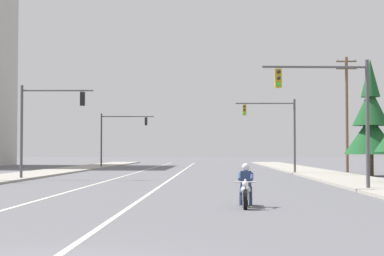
{
  "coord_description": "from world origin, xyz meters",
  "views": [
    {
      "loc": [
        2.57,
        -9.52,
        1.85
      ],
      "look_at": [
        1.49,
        26.3,
        3.18
      ],
      "focal_mm": 59.22,
      "sensor_mm": 36.0,
      "label": 1
    }
  ],
  "objects_px": {
    "conifer_tree_right_verge_far": "(371,122)",
    "traffic_signal_near_left": "(42,117)",
    "traffic_signal_mid_left": "(117,131)",
    "motorcycle_with_rider": "(246,190)",
    "traffic_signal_near_right": "(337,104)",
    "utility_pole_right_far": "(347,111)",
    "traffic_signal_mid_right": "(277,124)"
  },
  "relations": [
    {
      "from": "conifer_tree_right_verge_far",
      "to": "traffic_signal_near_left",
      "type": "bearing_deg",
      "value": -163.44
    },
    {
      "from": "traffic_signal_mid_left",
      "to": "conifer_tree_right_verge_far",
      "type": "distance_m",
      "value": 33.1
    },
    {
      "from": "motorcycle_with_rider",
      "to": "traffic_signal_mid_left",
      "type": "height_order",
      "value": "traffic_signal_mid_left"
    },
    {
      "from": "traffic_signal_near_right",
      "to": "traffic_signal_near_left",
      "type": "xyz_separation_m",
      "value": [
        -17.01,
        11.07,
        -0.02
      ]
    },
    {
      "from": "traffic_signal_near_right",
      "to": "utility_pole_right_far",
      "type": "height_order",
      "value": "utility_pole_right_far"
    },
    {
      "from": "traffic_signal_mid_left",
      "to": "motorcycle_with_rider",
      "type": "bearing_deg",
      "value": -76.84
    },
    {
      "from": "traffic_signal_near_right",
      "to": "conifer_tree_right_verge_far",
      "type": "bearing_deg",
      "value": 71.28
    },
    {
      "from": "traffic_signal_mid_right",
      "to": "utility_pole_right_far",
      "type": "relative_size",
      "value": 0.6
    },
    {
      "from": "traffic_signal_near_left",
      "to": "motorcycle_with_rider",
      "type": "bearing_deg",
      "value": -58.61
    },
    {
      "from": "traffic_signal_near_right",
      "to": "traffic_signal_mid_right",
      "type": "height_order",
      "value": "same"
    },
    {
      "from": "motorcycle_with_rider",
      "to": "traffic_signal_near_left",
      "type": "height_order",
      "value": "traffic_signal_near_left"
    },
    {
      "from": "traffic_signal_mid_left",
      "to": "utility_pole_right_far",
      "type": "distance_m",
      "value": 27.43
    },
    {
      "from": "utility_pole_right_far",
      "to": "conifer_tree_right_verge_far",
      "type": "relative_size",
      "value": 1.17
    },
    {
      "from": "motorcycle_with_rider",
      "to": "conifer_tree_right_verge_far",
      "type": "relative_size",
      "value": 0.25
    },
    {
      "from": "conifer_tree_right_verge_far",
      "to": "utility_pole_right_far",
      "type": "bearing_deg",
      "value": 89.12
    },
    {
      "from": "utility_pole_right_far",
      "to": "conifer_tree_right_verge_far",
      "type": "xyz_separation_m",
      "value": [
        -0.14,
        -8.99,
        -1.45
      ]
    },
    {
      "from": "traffic_signal_near_left",
      "to": "traffic_signal_near_right",
      "type": "bearing_deg",
      "value": -33.05
    },
    {
      "from": "traffic_signal_near_right",
      "to": "traffic_signal_near_left",
      "type": "bearing_deg",
      "value": 146.95
    },
    {
      "from": "motorcycle_with_rider",
      "to": "traffic_signal_near_right",
      "type": "distance_m",
      "value": 10.74
    },
    {
      "from": "motorcycle_with_rider",
      "to": "traffic_signal_mid_right",
      "type": "distance_m",
      "value": 32.03
    },
    {
      "from": "traffic_signal_mid_left",
      "to": "utility_pole_right_far",
      "type": "bearing_deg",
      "value": -33.25
    },
    {
      "from": "traffic_signal_near_right",
      "to": "utility_pole_right_far",
      "type": "bearing_deg",
      "value": 77.01
    },
    {
      "from": "motorcycle_with_rider",
      "to": "traffic_signal_near_right",
      "type": "relative_size",
      "value": 0.35
    },
    {
      "from": "traffic_signal_near_right",
      "to": "traffic_signal_near_left",
      "type": "height_order",
      "value": "same"
    },
    {
      "from": "traffic_signal_near_right",
      "to": "conifer_tree_right_verge_far",
      "type": "xyz_separation_m",
      "value": [
        6.08,
        17.93,
        -0.06
      ]
    },
    {
      "from": "traffic_signal_mid_right",
      "to": "traffic_signal_mid_left",
      "type": "xyz_separation_m",
      "value": [
        -16.26,
        19.35,
        0.07
      ]
    },
    {
      "from": "motorcycle_with_rider",
      "to": "traffic_signal_near_right",
      "type": "xyz_separation_m",
      "value": [
        4.8,
        8.94,
        3.52
      ]
    },
    {
      "from": "motorcycle_with_rider",
      "to": "traffic_signal_mid_left",
      "type": "distance_m",
      "value": 52.38
    },
    {
      "from": "traffic_signal_near_left",
      "to": "conifer_tree_right_verge_far",
      "type": "height_order",
      "value": "conifer_tree_right_verge_far"
    },
    {
      "from": "traffic_signal_near_left",
      "to": "traffic_signal_mid_left",
      "type": "distance_m",
      "value": 30.88
    },
    {
      "from": "motorcycle_with_rider",
      "to": "utility_pole_right_far",
      "type": "distance_m",
      "value": 37.84
    },
    {
      "from": "traffic_signal_mid_right",
      "to": "conifer_tree_right_verge_far",
      "type": "bearing_deg",
      "value": -35.59
    }
  ]
}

